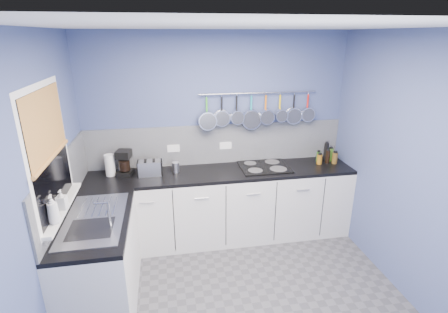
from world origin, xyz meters
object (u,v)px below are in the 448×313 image
object	(u,v)px
soap_bottle_b	(61,200)
coffee_maker	(124,163)
canister	(176,167)
toaster	(150,168)
hob	(264,166)
soap_bottle_a	(53,209)
paper_towel	(110,165)

from	to	relation	value
soap_bottle_b	coffee_maker	world-z (taller)	soap_bottle_b
soap_bottle_b	canister	distance (m)	1.43
toaster	hob	size ratio (longest dim) A/B	0.45
toaster	hob	distance (m)	1.38
soap_bottle_b	toaster	bearing A→B (deg)	54.78
soap_bottle_a	canister	xyz separation A→B (m)	(0.99, 1.25, -0.21)
soap_bottle_a	toaster	distance (m)	1.42
paper_towel	canister	xyz separation A→B (m)	(0.75, -0.04, -0.06)
canister	hob	distance (m)	1.08
soap_bottle_a	hob	xyz separation A→B (m)	(2.07, 1.23, -0.26)
soap_bottle_b	canister	world-z (taller)	soap_bottle_b
soap_bottle_a	soap_bottle_b	xyz separation A→B (m)	(0.00, 0.24, -0.03)
soap_bottle_a	coffee_maker	xyz separation A→B (m)	(0.41, 1.27, -0.12)
soap_bottle_a	paper_towel	xyz separation A→B (m)	(0.24, 1.29, -0.14)
toaster	paper_towel	bearing A→B (deg)	169.92
paper_towel	canister	world-z (taller)	paper_towel
soap_bottle_a	canister	bearing A→B (deg)	51.70
paper_towel	soap_bottle_a	bearing A→B (deg)	-100.68
soap_bottle_b	hob	world-z (taller)	soap_bottle_b
soap_bottle_a	hob	world-z (taller)	soap_bottle_a
hob	toaster	bearing A→B (deg)	-179.52
coffee_maker	hob	size ratio (longest dim) A/B	0.49
canister	hob	size ratio (longest dim) A/B	0.21
soap_bottle_a	paper_towel	distance (m)	1.32
canister	coffee_maker	bearing A→B (deg)	178.10
soap_bottle_a	toaster	size ratio (longest dim) A/B	0.89
coffee_maker	canister	xyz separation A→B (m)	(0.58, -0.02, -0.09)
soap_bottle_a	coffee_maker	size ratio (longest dim) A/B	0.81
paper_towel	toaster	distance (m)	0.46
soap_bottle_b	canister	xyz separation A→B (m)	(0.99, 1.02, -0.17)
toaster	coffee_maker	bearing A→B (deg)	168.30
paper_towel	canister	bearing A→B (deg)	-2.72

